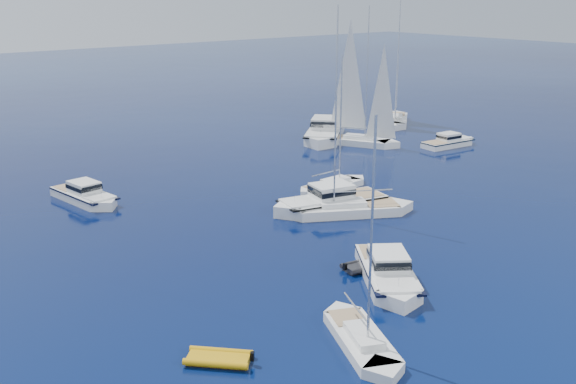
% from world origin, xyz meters
% --- Properties ---
extents(motor_cruiser_left, '(8.55, 10.08, 2.68)m').
position_xyz_m(motor_cruiser_left, '(-4.56, 12.71, 0.00)').
color(motor_cruiser_left, white).
rests_on(motor_cruiser_left, ground).
extents(motor_cruiser_centre, '(11.81, 5.96, 2.97)m').
position_xyz_m(motor_cruiser_centre, '(2.89, 26.55, 0.00)').
color(motor_cruiser_centre, white).
rests_on(motor_cruiser_centre, ground).
extents(motor_cruiser_far_r, '(8.45, 3.35, 2.16)m').
position_xyz_m(motor_cruiser_far_r, '(31.46, 35.59, 0.00)').
color(motor_cruiser_far_r, white).
rests_on(motor_cruiser_far_r, ground).
extents(motor_cruiser_distant, '(13.07, 12.16, 3.60)m').
position_xyz_m(motor_cruiser_distant, '(22.28, 48.44, 0.00)').
color(motor_cruiser_distant, silver).
rests_on(motor_cruiser_distant, ground).
extents(motor_cruiser_horizon, '(3.83, 9.42, 2.41)m').
position_xyz_m(motor_cruiser_horizon, '(-12.68, 42.42, 0.00)').
color(motor_cruiser_horizon, white).
rests_on(motor_cruiser_horizon, ground).
extents(sailboat_fore, '(6.01, 9.26, 13.40)m').
position_xyz_m(sailboat_fore, '(-11.88, 7.98, 0.00)').
color(sailboat_fore, white).
rests_on(sailboat_fore, ground).
extents(sailboat_mid_r, '(12.34, 8.87, 18.16)m').
position_xyz_m(sailboat_mid_r, '(3.37, 24.69, 0.00)').
color(sailboat_mid_r, silver).
rests_on(sailboat_mid_r, ground).
extents(sailboat_centre, '(9.17, 2.83, 13.31)m').
position_xyz_m(sailboat_centre, '(7.61, 31.11, 0.00)').
color(sailboat_centre, white).
rests_on(sailboat_centre, ground).
extents(sailboat_sails_r, '(8.04, 12.01, 17.45)m').
position_xyz_m(sailboat_sails_r, '(23.32, 43.74, 0.00)').
color(sailboat_sails_r, white).
rests_on(sailboat_sails_r, ground).
extents(sailboat_sails_far, '(11.73, 10.63, 18.51)m').
position_xyz_m(sailboat_sails_far, '(37.57, 49.97, 0.00)').
color(sailboat_sails_far, silver).
rests_on(sailboat_sails_far, ground).
extents(tender_yellow, '(3.88, 3.99, 0.95)m').
position_xyz_m(tender_yellow, '(-18.92, 11.44, 0.00)').
color(tender_yellow, '#CE960C').
rests_on(tender_yellow, ground).
extents(tender_grey_near, '(3.82, 2.53, 0.95)m').
position_xyz_m(tender_grey_near, '(-4.04, 15.26, 0.00)').
color(tender_grey_near, black).
rests_on(tender_grey_near, ground).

